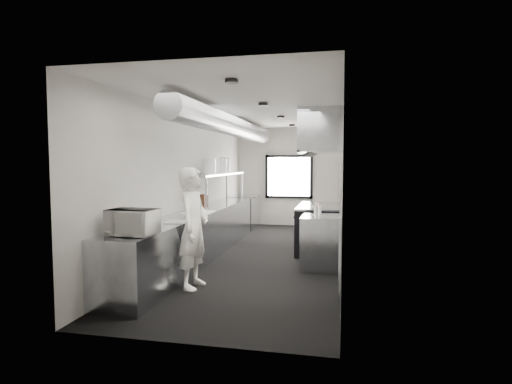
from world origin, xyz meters
The scene contains 35 objects.
floor centered at (0.00, 0.00, 0.00)m, with size 3.00×8.00×0.01m, color black.
ceiling centered at (0.00, 0.00, 2.80)m, with size 3.00×8.00×0.01m, color #BCB8B3.
wall_back centered at (0.00, 4.00, 1.40)m, with size 3.00×0.02×2.80m, color #BBB7B1.
wall_front centered at (0.00, -4.00, 1.40)m, with size 3.00×0.02×2.80m, color #BBB7B1.
wall_left centered at (-1.50, 0.00, 1.40)m, with size 0.02×8.00×2.80m, color #BBB7B1.
wall_right centered at (1.50, 0.00, 1.40)m, with size 0.02×8.00×2.80m, color #BBB7B1.
wall_cladding centered at (1.48, 0.30, 0.55)m, with size 0.03×5.50×1.10m, color #8E939B.
hvac_duct centered at (-0.70, 0.40, 2.55)m, with size 0.40×0.40×6.40m, color gray.
service_window centered at (0.00, 3.96, 1.40)m, with size 1.36×0.05×1.25m.
exhaust_hood centered at (1.10, 0.70, 2.39)m, with size 0.81×2.20×0.88m.
prep_counter centered at (-1.15, -0.50, 0.45)m, with size 0.70×6.00×0.90m, color #8E939B.
pass_shelf centered at (-1.19, 1.00, 1.54)m, with size 0.45×3.00×0.68m.
range centered at (1.04, 0.70, 0.47)m, with size 0.88×1.60×0.94m.
bottle_station centered at (1.15, -0.70, 0.45)m, with size 0.65×0.80×0.90m, color #8E939B.
far_work_table centered at (-1.15, 3.20, 0.45)m, with size 0.70×1.20×0.90m, color #8E939B.
notice_sheet_a centered at (1.47, -1.20, 1.60)m, with size 0.02×0.28×0.38m, color silver.
notice_sheet_b centered at (1.47, -1.55, 1.55)m, with size 0.02×0.28×0.38m, color silver.
line_cook centered at (-0.59, -2.19, 0.87)m, with size 0.64×0.42×1.74m, color white.
microwave centered at (-1.09, -3.05, 1.06)m, with size 0.55×0.41×0.33m, color white.
deli_tub_a centered at (-1.30, -2.75, 0.95)m, with size 0.13×0.13×0.09m, color #A5B1A3.
deli_tub_b centered at (-1.30, -2.46, 0.95)m, with size 0.15×0.15×0.11m, color #A5B1A3.
newspaper centered at (-0.98, -1.90, 0.90)m, with size 0.30×0.37×0.01m, color white.
small_plate centered at (-1.05, -1.18, 0.91)m, with size 0.17×0.17×0.01m, color white.
pastry centered at (-1.05, -1.18, 0.96)m, with size 0.08×0.08×0.08m, color tan.
cutting_board centered at (-1.06, -0.71, 0.91)m, with size 0.45×0.60×0.02m, color white.
knife_block centered at (-1.30, 0.34, 1.03)m, with size 0.11×0.23×0.26m, color brown.
plate_stack_a centered at (-1.18, 0.35, 1.73)m, with size 0.27×0.27×0.31m, color white.
plate_stack_b centered at (-1.19, 0.76, 1.71)m, with size 0.22×0.22×0.28m, color white.
plate_stack_c centered at (-1.19, 1.31, 1.72)m, with size 0.22×0.22×0.31m, color white.
plate_stack_d centered at (-1.21, 1.62, 1.75)m, with size 0.24×0.24×0.37m, color white.
squeeze_bottle_a centered at (1.08, -0.96, 1.00)m, with size 0.07×0.07×0.20m, color white.
squeeze_bottle_b centered at (1.08, -0.85, 0.98)m, with size 0.05×0.05×0.16m, color white.
squeeze_bottle_c centered at (1.13, -0.68, 0.99)m, with size 0.06×0.06×0.17m, color white.
squeeze_bottle_d centered at (1.12, -0.59, 0.99)m, with size 0.06×0.06×0.17m, color white.
squeeze_bottle_e centered at (1.07, -0.36, 1.00)m, with size 0.06×0.06×0.19m, color white.
Camera 1 is at (1.50, -7.80, 1.82)m, focal length 29.07 mm.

